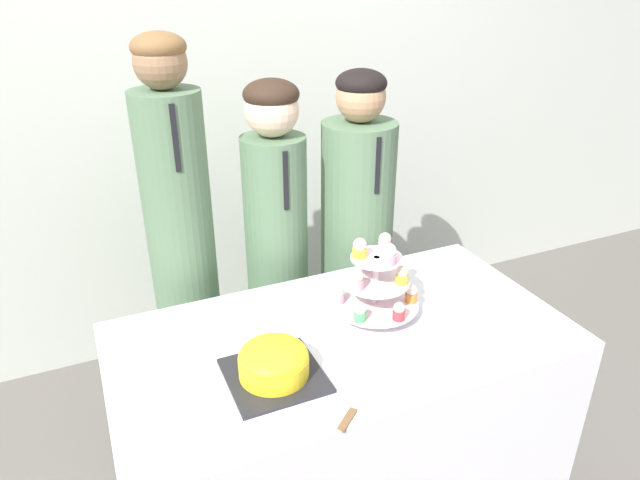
# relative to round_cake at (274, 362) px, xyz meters

# --- Properties ---
(wall_back) EXTENTS (9.00, 0.06, 2.70)m
(wall_back) POSITION_rel_round_cake_xyz_m (0.27, 1.43, 0.52)
(wall_back) COLOR silver
(wall_back) RESTS_ON ground_plane
(table) EXTENTS (1.42, 0.75, 0.78)m
(table) POSITION_rel_round_cake_xyz_m (0.27, 0.11, -0.44)
(table) COLOR white
(table) RESTS_ON ground_plane
(round_cake) EXTENTS (0.26, 0.26, 0.11)m
(round_cake) POSITION_rel_round_cake_xyz_m (0.00, 0.00, 0.00)
(round_cake) COLOR #232328
(round_cake) RESTS_ON table
(cake_knife) EXTENTS (0.22, 0.19, 0.01)m
(cake_knife) POSITION_rel_round_cake_xyz_m (0.15, -0.20, -0.05)
(cake_knife) COLOR silver
(cake_knife) RESTS_ON table
(cupcake_stand) EXTENTS (0.29, 0.29, 0.28)m
(cupcake_stand) POSITION_rel_round_cake_xyz_m (0.41, 0.17, 0.07)
(cupcake_stand) COLOR silver
(cupcake_stand) RESTS_ON table
(student_0) EXTENTS (0.24, 0.25, 1.63)m
(student_0) POSITION_rel_round_cake_xyz_m (-0.10, 0.71, -0.03)
(student_0) COLOR #567556
(student_0) RESTS_ON ground_plane
(student_1) EXTENTS (0.25, 0.25, 1.46)m
(student_1) POSITION_rel_round_cake_xyz_m (0.27, 0.71, -0.10)
(student_1) COLOR #567556
(student_1) RESTS_ON ground_plane
(student_2) EXTENTS (0.30, 0.31, 1.47)m
(student_2) POSITION_rel_round_cake_xyz_m (0.63, 0.71, -0.13)
(student_2) COLOR #567556
(student_2) RESTS_ON ground_plane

